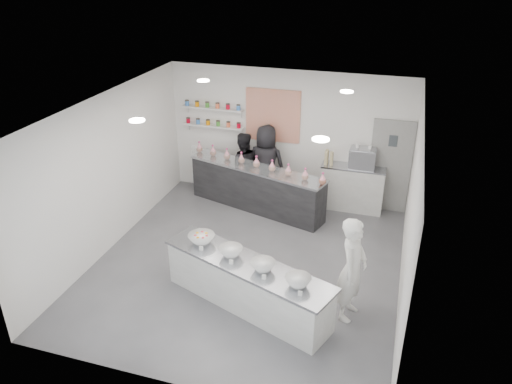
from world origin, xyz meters
TOP-DOWN VIEW (x-y plane):
  - floor at (0.00, 0.00)m, footprint 6.00×6.00m
  - ceiling at (0.00, 0.00)m, footprint 6.00×6.00m
  - back_wall at (0.00, 3.00)m, footprint 5.50×0.00m
  - left_wall at (-2.75, 0.00)m, footprint 0.00×6.00m
  - right_wall at (2.75, 0.00)m, footprint 0.00×6.00m
  - back_door at (2.30, 2.97)m, footprint 0.88×0.04m
  - pattern_panel at (-0.35, 2.98)m, footprint 1.25×0.03m
  - jar_shelf_lower at (-1.75, 2.90)m, footprint 1.45×0.22m
  - jar_shelf_upper at (-1.75, 2.90)m, footprint 1.45×0.22m
  - preserve_jars at (-1.75, 2.88)m, footprint 1.45×0.10m
  - downlight_0 at (-1.40, -1.00)m, footprint 0.24×0.24m
  - downlight_1 at (1.40, -1.00)m, footprint 0.24×0.24m
  - downlight_2 at (-1.40, 1.60)m, footprint 0.24×0.24m
  - downlight_3 at (1.40, 1.60)m, footprint 0.24×0.24m
  - prep_counter at (0.36, -1.12)m, footprint 3.09×1.72m
  - back_bar at (-0.49, 2.18)m, footprint 3.29×1.50m
  - sneeze_guard at (-0.57, 1.91)m, footprint 3.08×0.93m
  - espresso_ledge at (1.55, 2.78)m, footprint 1.39×0.44m
  - espresso_machine at (1.71, 2.78)m, footprint 0.56×0.39m
  - cup_stacks at (1.00, 2.78)m, footprint 0.24×0.24m
  - prep_bowls at (0.36, -1.12)m, footprint 2.37×1.30m
  - label_cards at (0.54, -1.61)m, footprint 2.01×0.04m
  - cookie_bags at (-0.49, 2.18)m, footprint 3.25×1.10m
  - woman_prep at (1.99, -0.87)m, footprint 0.53×0.70m
  - staff_left at (-0.92, 2.53)m, footprint 0.96×0.86m
  - staff_right at (-0.39, 2.60)m, footprint 0.92×0.62m

SIDE VIEW (x-z plane):
  - floor at x=0.00m, z-range 0.00..0.00m
  - prep_counter at x=0.36m, z-range 0.00..0.83m
  - back_bar at x=-0.49m, z-range 0.00..1.01m
  - espresso_ledge at x=1.55m, z-range 0.00..1.03m
  - staff_left at x=-0.92m, z-range 0.00..1.64m
  - label_cards at x=0.54m, z-range 0.83..0.90m
  - woman_prep at x=1.99m, z-range 0.00..1.75m
  - prep_bowls at x=0.36m, z-range 0.83..0.99m
  - staff_right at x=-0.39m, z-range 0.00..1.84m
  - back_door at x=2.30m, z-range 0.00..2.10m
  - cookie_bags at x=-0.49m, z-range 1.01..1.28m
  - sneeze_guard at x=-0.57m, z-range 1.01..1.28m
  - cup_stacks at x=1.00m, z-range 1.03..1.34m
  - espresso_machine at x=1.71m, z-range 1.03..1.46m
  - back_wall at x=0.00m, z-range -1.25..4.25m
  - left_wall at x=-2.75m, z-range -1.50..4.50m
  - right_wall at x=2.75m, z-range -1.50..4.50m
  - jar_shelf_lower at x=-1.75m, z-range 1.58..1.62m
  - preserve_jars at x=-1.75m, z-range 1.60..2.16m
  - pattern_panel at x=-0.35m, z-range 1.35..2.55m
  - jar_shelf_upper at x=-1.75m, z-range 2.00..2.04m
  - downlight_0 at x=-1.40m, z-range 2.97..2.99m
  - downlight_1 at x=1.40m, z-range 2.97..2.99m
  - downlight_2 at x=-1.40m, z-range 2.97..2.99m
  - downlight_3 at x=1.40m, z-range 2.97..2.99m
  - ceiling at x=0.00m, z-range 3.00..3.00m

